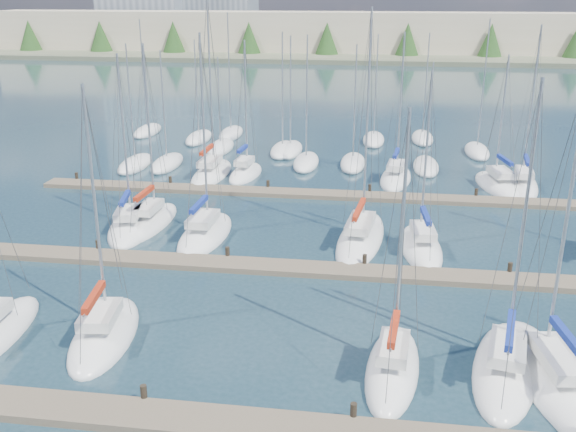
# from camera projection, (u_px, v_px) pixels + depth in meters

# --- Properties ---
(ground) EXTENTS (400.00, 400.00, 0.00)m
(ground) POSITION_uv_depth(u_px,v_px,m) (341.00, 121.00, 77.42)
(ground) COLOR #243C48
(ground) RESTS_ON ground
(dock_near) EXTENTS (44.00, 1.93, 1.10)m
(dock_near) POSITION_uv_depth(u_px,v_px,m) (242.00, 425.00, 23.27)
(dock_near) COLOR #6B5E4C
(dock_near) RESTS_ON ground
(dock_mid) EXTENTS (44.00, 1.93, 1.10)m
(dock_mid) POSITION_uv_depth(u_px,v_px,m) (293.00, 268.00, 36.33)
(dock_mid) COLOR #6B5E4C
(dock_mid) RESTS_ON ground
(dock_far) EXTENTS (44.00, 1.93, 1.10)m
(dock_far) POSITION_uv_depth(u_px,v_px,m) (317.00, 194.00, 49.39)
(dock_far) COLOR #6B5E4C
(dock_far) RESTS_ON ground
(sailboat_o) EXTENTS (2.78, 6.37, 11.98)m
(sailboat_o) POSITION_uv_depth(u_px,v_px,m) (246.00, 173.00, 54.81)
(sailboat_o) COLOR white
(sailboat_o) RESTS_ON ground
(sailboat_c) EXTENTS (3.66, 7.49, 12.19)m
(sailboat_c) POSITION_uv_depth(u_px,v_px,m) (105.00, 334.00, 29.34)
(sailboat_c) COLOR white
(sailboat_c) RESTS_ON ground
(sailboat_j) EXTENTS (3.03, 8.05, 13.43)m
(sailboat_j) POSITION_uv_depth(u_px,v_px,m) (205.00, 234.00, 41.31)
(sailboat_j) COLOR white
(sailboat_j) RESTS_ON ground
(sailboat_k) EXTENTS (3.81, 10.20, 14.89)m
(sailboat_k) POSITION_uv_depth(u_px,v_px,m) (361.00, 238.00, 40.66)
(sailboat_k) COLOR white
(sailboat_k) RESTS_ON ground
(sailboat_p) EXTENTS (3.28, 7.60, 12.67)m
(sailboat_p) POSITION_uv_depth(u_px,v_px,m) (396.00, 178.00, 53.55)
(sailboat_p) COLOR white
(sailboat_p) RESTS_ON ground
(sailboat_e) EXTENTS (4.24, 8.37, 12.81)m
(sailboat_e) POSITION_uv_depth(u_px,v_px,m) (505.00, 368.00, 26.71)
(sailboat_e) COLOR white
(sailboat_e) RESTS_ON ground
(sailboat_l) EXTENTS (2.99, 7.58, 11.47)m
(sailboat_l) POSITION_uv_depth(u_px,v_px,m) (421.00, 247.00, 39.28)
(sailboat_l) COLOR white
(sailboat_l) RESTS_ON ground
(sailboat_d) EXTENTS (2.85, 7.16, 11.71)m
(sailboat_d) POSITION_uv_depth(u_px,v_px,m) (393.00, 368.00, 26.70)
(sailboat_d) COLOR white
(sailboat_d) RESTS_ON ground
(sailboat_n) EXTENTS (2.83, 8.76, 15.53)m
(sailboat_n) POSITION_uv_depth(u_px,v_px,m) (212.00, 173.00, 54.87)
(sailboat_n) COLOR white
(sailboat_n) RESTS_ON ground
(sailboat_h) EXTENTS (4.11, 7.49, 12.12)m
(sailboat_h) POSITION_uv_depth(u_px,v_px,m) (130.00, 228.00, 42.39)
(sailboat_h) COLOR white
(sailboat_h) RESTS_ON ground
(sailboat_r) EXTENTS (3.32, 8.32, 13.33)m
(sailboat_r) POSITION_uv_depth(u_px,v_px,m) (522.00, 185.00, 51.56)
(sailboat_r) COLOR white
(sailboat_r) RESTS_ON ground
(sailboat_q) EXTENTS (4.00, 7.93, 11.16)m
(sailboat_q) POSITION_uv_depth(u_px,v_px,m) (497.00, 185.00, 51.54)
(sailboat_q) COLOR white
(sailboat_q) RESTS_ON ground
(sailboat_f) EXTENTS (3.85, 9.61, 13.27)m
(sailboat_f) POSITION_uv_depth(u_px,v_px,m) (551.00, 377.00, 26.10)
(sailboat_f) COLOR white
(sailboat_f) RESTS_ON ground
(sailboat_i) EXTENTS (2.41, 7.67, 12.62)m
(sailboat_i) POSITION_uv_depth(u_px,v_px,m) (152.00, 222.00, 43.43)
(sailboat_i) COLOR white
(sailboat_i) RESTS_ON ground
(distant_boats) EXTENTS (36.93, 20.75, 13.30)m
(distant_boats) POSITION_uv_depth(u_px,v_px,m) (287.00, 149.00, 62.75)
(distant_boats) COLOR #9EA0A5
(distant_boats) RESTS_ON ground
(shoreline) EXTENTS (400.00, 60.00, 38.00)m
(shoreline) POSITION_uv_depth(u_px,v_px,m) (312.00, 21.00, 160.44)
(shoreline) COLOR #666B51
(shoreline) RESTS_ON ground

